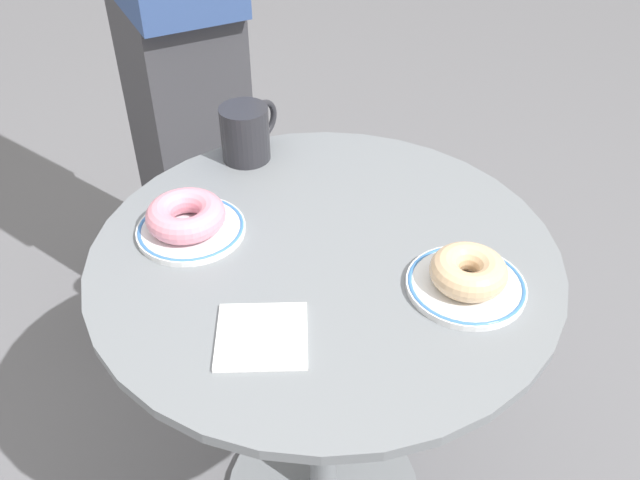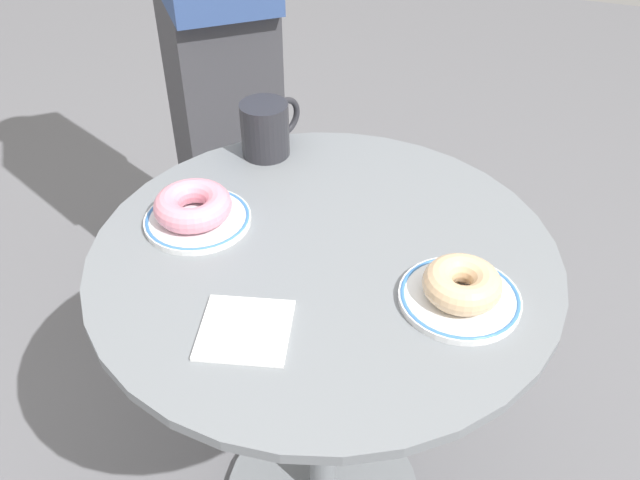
{
  "view_description": "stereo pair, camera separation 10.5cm",
  "coord_description": "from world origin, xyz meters",
  "px_view_note": "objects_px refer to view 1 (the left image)",
  "views": [
    {
      "loc": [
        0.16,
        -0.79,
        1.38
      ],
      "look_at": [
        -0.01,
        0.0,
        0.73
      ],
      "focal_mm": 37.76,
      "sensor_mm": 36.0,
      "label": 1
    },
    {
      "loc": [
        0.26,
        -0.77,
        1.38
      ],
      "look_at": [
        -0.01,
        0.0,
        0.73
      ],
      "focal_mm": 37.76,
      "sensor_mm": 36.0,
      "label": 2
    }
  ],
  "objects_px": {
    "donut_glazed": "(468,271)",
    "person_figure": "(173,20)",
    "plate_right": "(466,285)",
    "paper_napkin": "(262,336)",
    "cafe_table": "(324,353)",
    "plate_left": "(190,231)",
    "coffee_mug": "(247,132)",
    "donut_pink_frosted": "(187,214)"
  },
  "relations": [
    {
      "from": "donut_pink_frosted",
      "to": "donut_glazed",
      "type": "height_order",
      "value": "same"
    },
    {
      "from": "coffee_mug",
      "to": "person_figure",
      "type": "xyz_separation_m",
      "value": [
        -0.26,
        0.31,
        0.08
      ]
    },
    {
      "from": "donut_glazed",
      "to": "person_figure",
      "type": "height_order",
      "value": "person_figure"
    },
    {
      "from": "plate_right",
      "to": "paper_napkin",
      "type": "distance_m",
      "value": 0.31
    },
    {
      "from": "plate_right",
      "to": "coffee_mug",
      "type": "distance_m",
      "value": 0.51
    },
    {
      "from": "paper_napkin",
      "to": "person_figure",
      "type": "relative_size",
      "value": 0.07
    },
    {
      "from": "cafe_table",
      "to": "plate_right",
      "type": "height_order",
      "value": "plate_right"
    },
    {
      "from": "plate_right",
      "to": "paper_napkin",
      "type": "height_order",
      "value": "plate_right"
    },
    {
      "from": "plate_right",
      "to": "cafe_table",
      "type": "bearing_deg",
      "value": 169.09
    },
    {
      "from": "donut_glazed",
      "to": "donut_pink_frosted",
      "type": "bearing_deg",
      "value": 174.02
    },
    {
      "from": "donut_glazed",
      "to": "paper_napkin",
      "type": "xyz_separation_m",
      "value": [
        -0.27,
        -0.16,
        -0.03
      ]
    },
    {
      "from": "donut_pink_frosted",
      "to": "donut_glazed",
      "type": "xyz_separation_m",
      "value": [
        0.45,
        -0.05,
        0.0
      ]
    },
    {
      "from": "donut_glazed",
      "to": "coffee_mug",
      "type": "bearing_deg",
      "value": 145.82
    },
    {
      "from": "plate_right",
      "to": "person_figure",
      "type": "relative_size",
      "value": 0.1
    },
    {
      "from": "plate_left",
      "to": "plate_right",
      "type": "height_order",
      "value": "same"
    },
    {
      "from": "plate_left",
      "to": "donut_glazed",
      "type": "xyz_separation_m",
      "value": [
        0.44,
        -0.04,
        0.03
      ]
    },
    {
      "from": "plate_left",
      "to": "coffee_mug",
      "type": "bearing_deg",
      "value": 84.62
    },
    {
      "from": "donut_pink_frosted",
      "to": "plate_left",
      "type": "bearing_deg",
      "value": -57.13
    },
    {
      "from": "plate_left",
      "to": "coffee_mug",
      "type": "relative_size",
      "value": 1.35
    },
    {
      "from": "cafe_table",
      "to": "coffee_mug",
      "type": "relative_size",
      "value": 5.67
    },
    {
      "from": "cafe_table",
      "to": "plate_left",
      "type": "relative_size",
      "value": 4.2
    },
    {
      "from": "donut_pink_frosted",
      "to": "paper_napkin",
      "type": "bearing_deg",
      "value": -48.27
    },
    {
      "from": "donut_pink_frosted",
      "to": "person_figure",
      "type": "bearing_deg",
      "value": 112.54
    },
    {
      "from": "coffee_mug",
      "to": "person_figure",
      "type": "height_order",
      "value": "person_figure"
    },
    {
      "from": "cafe_table",
      "to": "plate_left",
      "type": "distance_m",
      "value": 0.33
    },
    {
      "from": "donut_glazed",
      "to": "person_figure",
      "type": "distance_m",
      "value": 0.9
    },
    {
      "from": "plate_left",
      "to": "coffee_mug",
      "type": "distance_m",
      "value": 0.25
    },
    {
      "from": "paper_napkin",
      "to": "plate_left",
      "type": "bearing_deg",
      "value": 132.08
    },
    {
      "from": "plate_left",
      "to": "plate_right",
      "type": "relative_size",
      "value": 1.0
    },
    {
      "from": "donut_glazed",
      "to": "paper_napkin",
      "type": "relative_size",
      "value": 0.91
    },
    {
      "from": "plate_left",
      "to": "paper_napkin",
      "type": "bearing_deg",
      "value": -47.92
    },
    {
      "from": "donut_pink_frosted",
      "to": "person_figure",
      "type": "height_order",
      "value": "person_figure"
    },
    {
      "from": "donut_pink_frosted",
      "to": "paper_napkin",
      "type": "distance_m",
      "value": 0.27
    },
    {
      "from": "paper_napkin",
      "to": "coffee_mug",
      "type": "xyz_separation_m",
      "value": [
        -0.15,
        0.44,
        0.05
      ]
    },
    {
      "from": "cafe_table",
      "to": "paper_napkin",
      "type": "height_order",
      "value": "paper_napkin"
    },
    {
      "from": "person_figure",
      "to": "cafe_table",
      "type": "bearing_deg",
      "value": -50.56
    },
    {
      "from": "cafe_table",
      "to": "plate_right",
      "type": "relative_size",
      "value": 4.21
    },
    {
      "from": "cafe_table",
      "to": "donut_glazed",
      "type": "xyz_separation_m",
      "value": [
        0.22,
        -0.04,
        0.27
      ]
    },
    {
      "from": "cafe_table",
      "to": "paper_napkin",
      "type": "relative_size",
      "value": 6.0
    },
    {
      "from": "plate_right",
      "to": "person_figure",
      "type": "height_order",
      "value": "person_figure"
    },
    {
      "from": "donut_glazed",
      "to": "person_figure",
      "type": "relative_size",
      "value": 0.07
    },
    {
      "from": "cafe_table",
      "to": "paper_napkin",
      "type": "distance_m",
      "value": 0.32
    }
  ]
}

